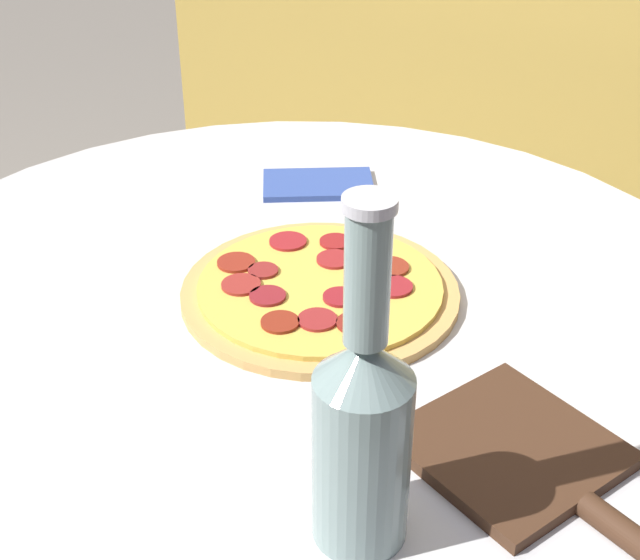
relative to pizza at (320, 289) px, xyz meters
name	(u,v)px	position (x,y,z in m)	size (l,w,h in m)	color
table	(296,412)	(-0.03, -0.01, -0.17)	(0.99, 0.99, 0.77)	silver
pizza	(320,289)	(0.00, 0.00, 0.00)	(0.30, 0.30, 0.02)	tan
beer_bottle	(362,427)	(0.19, -0.27, 0.09)	(0.07, 0.07, 0.28)	gray
pizza_paddle	(531,464)	(0.28, -0.14, 0.00)	(0.29, 0.21, 0.02)	#422819
napkin	(318,184)	(-0.13, 0.23, 0.00)	(0.17, 0.15, 0.01)	#334C99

